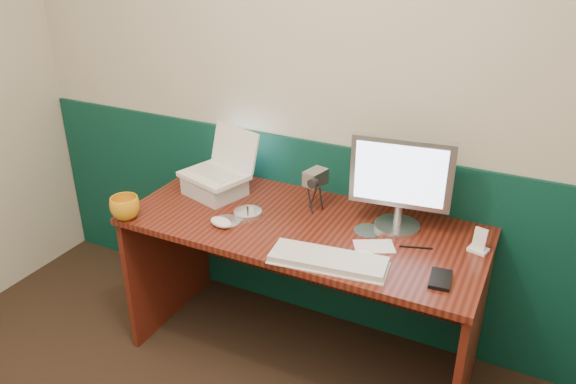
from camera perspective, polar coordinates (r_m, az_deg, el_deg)
The scene contains 19 objects.
back_wall at distance 2.65m, azimuth 4.04°, elevation 10.09°, with size 3.50×0.04×2.50m, color beige.
wainscot at distance 2.93m, azimuth 3.50°, elevation -4.22°, with size 3.48×0.02×1.00m, color #073028.
desk at distance 2.71m, azimuth 1.43°, elevation -10.17°, with size 1.60×0.70×0.75m, color #3E120B.
laptop_riser at distance 2.77m, azimuth -7.46°, elevation 0.62°, with size 0.26×0.22×0.09m, color silver.
laptop at distance 2.71m, azimuth -7.66°, elevation 3.88°, with size 0.30×0.23×0.25m, color white, non-canonical shape.
monitor at distance 2.42m, azimuth 11.41°, elevation 0.83°, with size 0.43×0.12×0.43m, color #AFAFB4, non-canonical shape.
keyboard at distance 2.22m, azimuth 4.10°, elevation -6.98°, with size 0.46×0.15×0.03m, color silver.
mouse_right at distance 2.27m, azimuth 7.92°, elevation -6.33°, with size 0.10×0.06×0.03m, color white.
mouse_left at distance 2.49m, azimuth -6.82°, elevation -3.07°, with size 0.11×0.07×0.04m, color white.
mug at distance 2.63m, azimuth -16.22°, elevation -1.55°, with size 0.13×0.13×0.10m, color orange.
camcorder at distance 2.58m, azimuth 2.78°, elevation 0.07°, with size 0.09×0.13×0.20m, color #A5A6AA, non-canonical shape.
cd_spindle at distance 2.56m, azimuth -4.10°, elevation -2.19°, with size 0.13×0.13×0.03m, color silver.
cd_loose_a at distance 2.54m, azimuth -6.26°, elevation -2.96°, with size 0.13×0.13×0.00m, color silver.
cd_loose_b at distance 2.47m, azimuth 8.14°, elevation -3.88°, with size 0.13×0.13×0.00m, color silver.
pen at distance 2.38m, azimuth 12.87°, elevation -5.50°, with size 0.01×0.01×0.14m, color black.
papers at distance 2.36m, azimuth 8.73°, elevation -5.50°, with size 0.16×0.11×0.00m, color silver.
dock at distance 2.42m, azimuth 18.75°, elevation -5.58°, with size 0.08×0.06×0.01m, color white.
music_player at distance 2.40m, azimuth 18.92°, elevation -4.51°, with size 0.05×0.01×0.09m, color white.
pda at distance 2.20m, azimuth 15.22°, elevation -8.54°, with size 0.08×0.13×0.02m, color black.
Camera 1 is at (0.96, -0.61, 1.96)m, focal length 35.00 mm.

